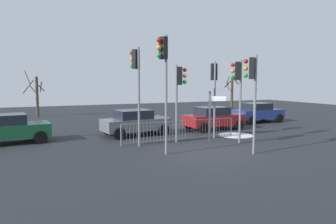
{
  "coord_description": "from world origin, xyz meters",
  "views": [
    {
      "loc": [
        -7.05,
        -11.41,
        3.09
      ],
      "look_at": [
        -0.8,
        2.76,
        1.56
      ],
      "focal_mm": 33.21,
      "sensor_mm": 36.0,
      "label": 1
    }
  ],
  "objects_px": {
    "car_red_trailing": "(213,118)",
    "car_grey_far": "(135,122)",
    "car_green_mid": "(8,128)",
    "traffic_light_rear_left": "(136,74)",
    "bare_tree_centre": "(36,94)",
    "traffic_light_mid_left": "(164,68)",
    "car_blue_near": "(257,112)",
    "direction_sign_post": "(211,116)",
    "traffic_light_foreground_left": "(179,86)",
    "traffic_light_mid_right": "(238,82)",
    "traffic_light_rear_right": "(214,82)",
    "traffic_light_foreground_right": "(252,82)",
    "bare_tree_left": "(232,91)"
  },
  "relations": [
    {
      "from": "car_red_trailing",
      "to": "car_grey_far",
      "type": "bearing_deg",
      "value": 176.1
    },
    {
      "from": "traffic_light_rear_right",
      "to": "car_grey_far",
      "type": "xyz_separation_m",
      "value": [
        -3.67,
        2.5,
        -2.28
      ]
    },
    {
      "from": "traffic_light_mid_right",
      "to": "traffic_light_rear_right",
      "type": "relative_size",
      "value": 1.0
    },
    {
      "from": "traffic_light_foreground_right",
      "to": "traffic_light_mid_right",
      "type": "bearing_deg",
      "value": 16.89
    },
    {
      "from": "traffic_light_rear_left",
      "to": "bare_tree_centre",
      "type": "xyz_separation_m",
      "value": [
        -4.17,
        15.25,
        -1.46
      ]
    },
    {
      "from": "car_green_mid",
      "to": "car_red_trailing",
      "type": "xyz_separation_m",
      "value": [
        11.77,
        -0.28,
        0.0
      ]
    },
    {
      "from": "traffic_light_foreground_left",
      "to": "car_red_trailing",
      "type": "height_order",
      "value": "traffic_light_foreground_left"
    },
    {
      "from": "car_red_trailing",
      "to": "direction_sign_post",
      "type": "bearing_deg",
      "value": -126.98
    },
    {
      "from": "direction_sign_post",
      "to": "bare_tree_centre",
      "type": "xyz_separation_m",
      "value": [
        -7.13,
        17.15,
        0.46
      ]
    },
    {
      "from": "car_blue_near",
      "to": "bare_tree_left",
      "type": "distance_m",
      "value": 12.15
    },
    {
      "from": "traffic_light_rear_left",
      "to": "car_blue_near",
      "type": "height_order",
      "value": "traffic_light_rear_left"
    },
    {
      "from": "car_green_mid",
      "to": "traffic_light_foreground_left",
      "type": "bearing_deg",
      "value": -27.59
    },
    {
      "from": "traffic_light_foreground_right",
      "to": "traffic_light_rear_left",
      "type": "xyz_separation_m",
      "value": [
        -3.94,
        3.5,
        0.35
      ]
    },
    {
      "from": "traffic_light_rear_right",
      "to": "traffic_light_mid_left",
      "type": "xyz_separation_m",
      "value": [
        -4.06,
        -2.59,
        0.6
      ]
    },
    {
      "from": "traffic_light_foreground_left",
      "to": "bare_tree_left",
      "type": "distance_m",
      "value": 20.97
    },
    {
      "from": "car_green_mid",
      "to": "car_blue_near",
      "type": "bearing_deg",
      "value": -1.11
    },
    {
      "from": "traffic_light_foreground_left",
      "to": "car_blue_near",
      "type": "height_order",
      "value": "traffic_light_foreground_left"
    },
    {
      "from": "direction_sign_post",
      "to": "car_grey_far",
      "type": "bearing_deg",
      "value": 136.76
    },
    {
      "from": "car_blue_near",
      "to": "car_green_mid",
      "type": "xyz_separation_m",
      "value": [
        -16.79,
        -1.48,
        0.0
      ]
    },
    {
      "from": "traffic_light_rear_left",
      "to": "bare_tree_centre",
      "type": "bearing_deg",
      "value": 74.69
    },
    {
      "from": "traffic_light_mid_right",
      "to": "bare_tree_centre",
      "type": "height_order",
      "value": "traffic_light_mid_right"
    },
    {
      "from": "traffic_light_mid_right",
      "to": "bare_tree_left",
      "type": "relative_size",
      "value": 1.13
    },
    {
      "from": "traffic_light_foreground_left",
      "to": "car_blue_near",
      "type": "relative_size",
      "value": 1.01
    },
    {
      "from": "car_red_trailing",
      "to": "bare_tree_left",
      "type": "distance_m",
      "value": 16.36
    },
    {
      "from": "car_grey_far",
      "to": "bare_tree_centre",
      "type": "relative_size",
      "value": 0.99
    },
    {
      "from": "traffic_light_mid_right",
      "to": "traffic_light_rear_left",
      "type": "height_order",
      "value": "traffic_light_rear_left"
    },
    {
      "from": "traffic_light_mid_left",
      "to": "direction_sign_post",
      "type": "height_order",
      "value": "traffic_light_mid_left"
    },
    {
      "from": "car_blue_near",
      "to": "car_grey_far",
      "type": "xyz_separation_m",
      "value": [
        -10.25,
        -1.76,
        0.0
      ]
    },
    {
      "from": "traffic_light_mid_left",
      "to": "traffic_light_foreground_left",
      "type": "bearing_deg",
      "value": -60.31
    },
    {
      "from": "traffic_light_mid_left",
      "to": "traffic_light_rear_left",
      "type": "bearing_deg",
      "value": -10.01
    },
    {
      "from": "traffic_light_foreground_right",
      "to": "car_red_trailing",
      "type": "xyz_separation_m",
      "value": [
        2.12,
        6.34,
        -2.3
      ]
    },
    {
      "from": "traffic_light_rear_right",
      "to": "traffic_light_rear_left",
      "type": "distance_m",
      "value": 4.53
    },
    {
      "from": "traffic_light_mid_left",
      "to": "car_red_trailing",
      "type": "relative_size",
      "value": 1.28
    },
    {
      "from": "car_red_trailing",
      "to": "car_blue_near",
      "type": "bearing_deg",
      "value": 15.55
    },
    {
      "from": "traffic_light_foreground_left",
      "to": "direction_sign_post",
      "type": "xyz_separation_m",
      "value": [
        0.7,
        -1.9,
        -1.37
      ]
    },
    {
      "from": "traffic_light_foreground_right",
      "to": "traffic_light_foreground_left",
      "type": "distance_m",
      "value": 3.88
    },
    {
      "from": "traffic_light_rear_left",
      "to": "bare_tree_centre",
      "type": "distance_m",
      "value": 15.87
    },
    {
      "from": "traffic_light_rear_right",
      "to": "direction_sign_post",
      "type": "height_order",
      "value": "traffic_light_rear_right"
    },
    {
      "from": "traffic_light_rear_right",
      "to": "car_blue_near",
      "type": "height_order",
      "value": "traffic_light_rear_right"
    },
    {
      "from": "traffic_light_rear_left",
      "to": "traffic_light_mid_left",
      "type": "height_order",
      "value": "traffic_light_mid_left"
    },
    {
      "from": "traffic_light_mid_right",
      "to": "traffic_light_foreground_left",
      "type": "xyz_separation_m",
      "value": [
        -2.57,
        1.32,
        -0.18
      ]
    },
    {
      "from": "traffic_light_rear_left",
      "to": "traffic_light_foreground_left",
      "type": "xyz_separation_m",
      "value": [
        2.26,
        -0.01,
        -0.55
      ]
    },
    {
      "from": "car_blue_near",
      "to": "traffic_light_foreground_right",
      "type": "bearing_deg",
      "value": -133.75
    },
    {
      "from": "traffic_light_foreground_left",
      "to": "traffic_light_mid_left",
      "type": "bearing_deg",
      "value": -21.09
    },
    {
      "from": "traffic_light_rear_left",
      "to": "car_red_trailing",
      "type": "height_order",
      "value": "traffic_light_rear_left"
    },
    {
      "from": "traffic_light_foreground_right",
      "to": "car_grey_far",
      "type": "relative_size",
      "value": 1.06
    },
    {
      "from": "direction_sign_post",
      "to": "bare_tree_centre",
      "type": "height_order",
      "value": "bare_tree_centre"
    },
    {
      "from": "bare_tree_left",
      "to": "car_green_mid",
      "type": "bearing_deg",
      "value": -150.82
    },
    {
      "from": "traffic_light_mid_left",
      "to": "car_blue_near",
      "type": "height_order",
      "value": "traffic_light_mid_left"
    },
    {
      "from": "traffic_light_foreground_left",
      "to": "car_green_mid",
      "type": "xyz_separation_m",
      "value": [
        -7.97,
        3.13,
        -2.1
      ]
    }
  ]
}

